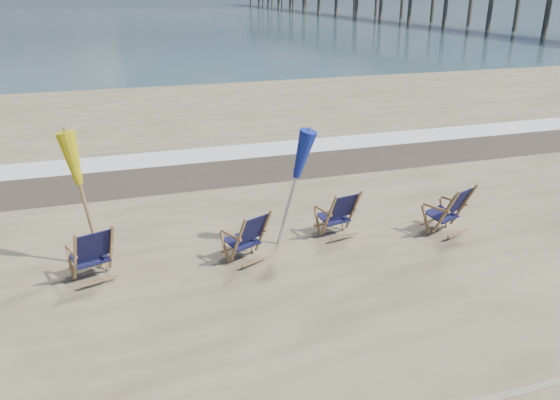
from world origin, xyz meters
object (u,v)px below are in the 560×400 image
(beach_chair_0, at_px, (112,250))
(umbrella_blue, at_px, (292,157))
(beach_chair_3, at_px, (463,207))
(beach_chair_1, at_px, (264,233))
(beach_chair_2, at_px, (354,212))
(umbrella_yellow, at_px, (80,166))

(beach_chair_0, bearing_deg, umbrella_blue, 167.06)
(beach_chair_3, bearing_deg, beach_chair_1, -23.64)
(beach_chair_2, xyz_separation_m, umbrella_yellow, (-4.60, 0.24, 1.26))
(beach_chair_1, height_order, umbrella_blue, umbrella_blue)
(umbrella_yellow, bearing_deg, beach_chair_0, -59.22)
(beach_chair_3, distance_m, umbrella_yellow, 6.77)
(beach_chair_3, bearing_deg, umbrella_blue, -29.56)
(beach_chair_0, height_order, umbrella_blue, umbrella_blue)
(umbrella_yellow, bearing_deg, beach_chair_2, -2.98)
(umbrella_blue, bearing_deg, umbrella_yellow, 175.02)
(beach_chair_1, height_order, beach_chair_2, beach_chair_2)
(beach_chair_3, bearing_deg, umbrella_yellow, -28.39)
(beach_chair_3, relative_size, umbrella_blue, 0.47)
(beach_chair_0, distance_m, umbrella_blue, 3.27)
(beach_chair_0, relative_size, beach_chair_2, 1.03)
(umbrella_yellow, bearing_deg, beach_chair_3, -6.11)
(beach_chair_0, xyz_separation_m, beach_chair_2, (4.28, 0.29, -0.01))
(beach_chair_0, distance_m, umbrella_yellow, 1.39)
(beach_chair_0, distance_m, beach_chair_1, 2.45)
(beach_chair_0, distance_m, beach_chair_2, 4.29)
(umbrella_yellow, distance_m, umbrella_blue, 3.38)
(beach_chair_0, bearing_deg, beach_chair_3, 161.00)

